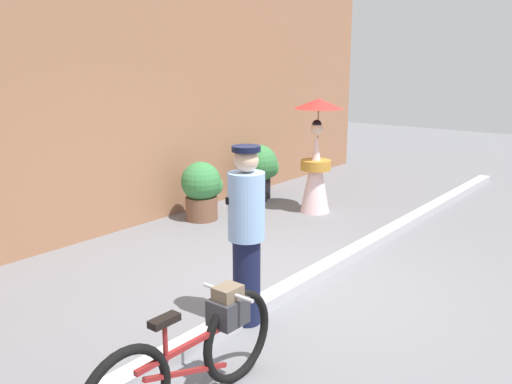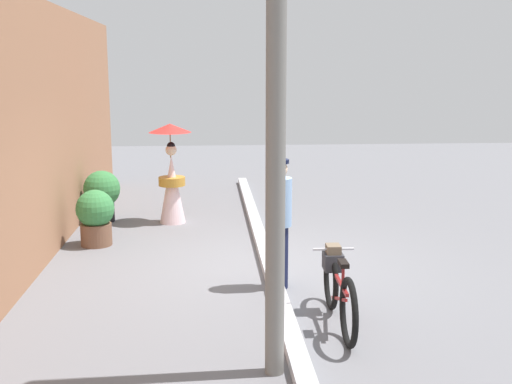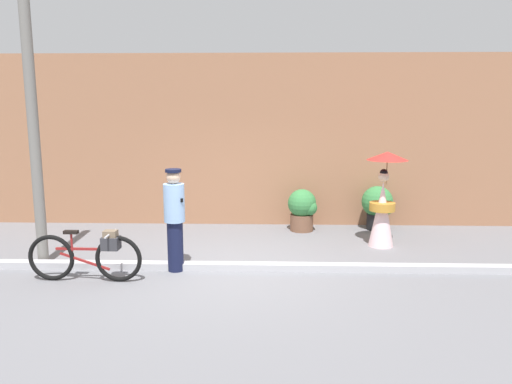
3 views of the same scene
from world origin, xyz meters
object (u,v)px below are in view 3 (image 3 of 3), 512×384
(person_officer, at_px, (175,217))
(potted_plant_by_door, at_px, (378,205))
(potted_plant_small, at_px, (303,209))
(person_with_parasol, at_px, (383,200))
(bicycle_near_officer, at_px, (89,255))
(utility_pole, at_px, (33,124))

(person_officer, distance_m, potted_plant_by_door, 4.88)
(potted_plant_by_door, relative_size, potted_plant_small, 1.05)
(person_with_parasol, xyz_separation_m, potted_plant_small, (-1.47, 1.14, -0.42))
(bicycle_near_officer, relative_size, person_officer, 1.06)
(bicycle_near_officer, height_order, person_officer, person_officer)
(bicycle_near_officer, relative_size, utility_pole, 0.37)
(person_officer, bearing_deg, person_with_parasol, 22.88)
(potted_plant_by_door, xyz_separation_m, potted_plant_small, (-1.66, -0.16, -0.05))
(person_officer, height_order, potted_plant_small, person_officer)
(person_with_parasol, bearing_deg, utility_pole, -168.16)
(person_with_parasol, distance_m, potted_plant_by_door, 1.36)
(person_officer, relative_size, potted_plant_by_door, 1.76)
(person_with_parasol, bearing_deg, potted_plant_small, 142.10)
(person_officer, distance_m, utility_pole, 2.81)
(person_officer, xyz_separation_m, person_with_parasol, (3.73, 1.57, 0.01))
(bicycle_near_officer, distance_m, person_with_parasol, 5.42)
(potted_plant_by_door, bearing_deg, person_with_parasol, -98.42)
(bicycle_near_officer, relative_size, potted_plant_by_door, 1.86)
(bicycle_near_officer, height_order, potted_plant_by_door, potted_plant_by_door)
(bicycle_near_officer, xyz_separation_m, potted_plant_small, (3.51, 3.25, 0.07))
(potted_plant_by_door, distance_m, utility_pole, 7.05)
(bicycle_near_officer, xyz_separation_m, utility_pole, (-1.13, 0.83, 1.97))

